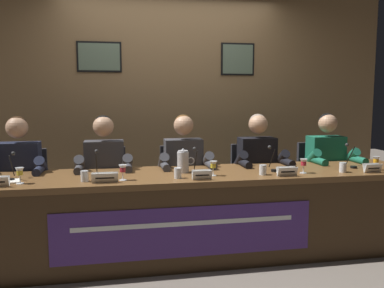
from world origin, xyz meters
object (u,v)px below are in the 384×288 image
at_px(chair_left, 106,195).
at_px(document_stack_far_left, 5,182).
at_px(microphone_right, 273,163).
at_px(nameplate_right, 287,171).
at_px(chair_center, 181,192).
at_px(juice_glass_right, 304,163).
at_px(chair_far_right, 319,186).
at_px(juice_glass_far_left, 20,173).
at_px(microphone_far_right, 351,159).
at_px(water_cup_center, 178,174).
at_px(nameplate_far_right, 372,168).
at_px(nameplate_left, 105,178).
at_px(juice_glass_far_right, 376,161).
at_px(nameplate_center, 202,175).
at_px(juice_glass_left, 123,170).
at_px(panelist_right, 260,166).
at_px(water_cup_far_right, 343,168).
at_px(water_pitcher_central, 183,162).
at_px(juice_glass_center, 213,166).
at_px(water_cup_right, 263,170).
at_px(panelist_left, 104,171).
at_px(microphone_center, 196,165).
at_px(chair_far_left, 24,199).
at_px(microphone_left, 96,168).
at_px(conference_table, 194,201).
at_px(water_cup_left, 85,177).
at_px(microphone_far_left, 11,171).
at_px(panelist_center, 185,169).
at_px(panelist_far_left, 18,174).
at_px(panelist_far_right, 329,164).

xyz_separation_m(chair_left, document_stack_far_left, (-0.73, -0.69, 0.31)).
height_order(microphone_right, document_stack_far_left, microphone_right).
xyz_separation_m(nameplate_right, microphone_right, (-0.02, 0.25, 0.03)).
bearing_deg(chair_center, juice_glass_right, -39.24).
bearing_deg(chair_far_right, document_stack_far_left, -166.92).
bearing_deg(juice_glass_far_left, microphone_far_right, 3.32).
relative_size(water_cup_center, nameplate_far_right, 0.55).
xyz_separation_m(nameplate_left, document_stack_far_left, (-0.75, 0.15, -0.03)).
bearing_deg(chair_center, nameplate_right, -49.25).
bearing_deg(juice_glass_far_right, microphone_right, 171.19).
bearing_deg(nameplate_center, microphone_right, 20.19).
relative_size(juice_glass_left, water_cup_center, 1.46).
distance_m(panelist_right, water_cup_far_right, 0.80).
xyz_separation_m(microphone_right, water_cup_far_right, (0.57, -0.17, -0.04)).
height_order(nameplate_right, water_pitcher_central, water_pitcher_central).
distance_m(juice_glass_center, water_cup_right, 0.42).
height_order(panelist_left, panelist_right, same).
relative_size(microphone_far_right, water_pitcher_central, 1.03).
bearing_deg(juice_glass_far_right, nameplate_right, -173.27).
bearing_deg(microphone_right, microphone_center, 178.52).
distance_m(chair_far_left, water_cup_far_right, 2.92).
relative_size(panelist_left, juice_glass_center, 9.76).
bearing_deg(panelist_left, microphone_left, -97.13).
bearing_deg(water_pitcher_central, water_cup_far_right, -10.16).
bearing_deg(microphone_far_right, water_cup_right, -168.96).
xyz_separation_m(chair_far_left, juice_glass_far_right, (3.13, -0.76, 0.39)).
bearing_deg(juice_glass_right, microphone_far_right, 17.35).
distance_m(conference_table, water_cup_left, 0.92).
height_order(microphone_far_left, water_cup_center, microphone_far_left).
height_order(juice_glass_right, water_cup_right, juice_glass_right).
height_order(nameplate_center, microphone_center, microphone_center).
bearing_deg(juice_glass_far_left, water_pitcher_central, 9.35).
xyz_separation_m(chair_left, microphone_center, (0.78, -0.60, 0.38)).
height_order(conference_table, water_pitcher_central, water_pitcher_central).
height_order(juice_glass_right, document_stack_far_left, juice_glass_right).
bearing_deg(water_cup_left, chair_far_left, 128.90).
xyz_separation_m(juice_glass_center, water_cup_far_right, (1.14, -0.06, -0.05)).
height_order(juice_glass_far_left, chair_left, chair_left).
relative_size(nameplate_center, document_stack_far_left, 0.64).
height_order(chair_center, water_cup_center, chair_center).
bearing_deg(nameplate_center, chair_far_right, 30.52).
relative_size(nameplate_right, microphone_far_right, 0.78).
bearing_deg(nameplate_right, chair_center, 130.75).
distance_m(microphone_right, chair_far_right, 1.06).
relative_size(chair_far_left, juice_glass_far_right, 7.12).
bearing_deg(nameplate_center, panelist_left, 139.00).
relative_size(nameplate_center, water_pitcher_central, 0.73).
height_order(panelist_center, water_cup_far_right, panelist_center).
bearing_deg(nameplate_center, panelist_far_left, 156.19).
distance_m(panelist_far_right, nameplate_far_right, 0.66).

